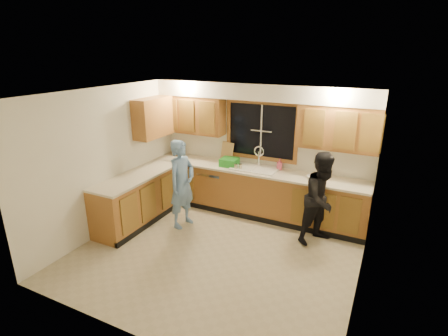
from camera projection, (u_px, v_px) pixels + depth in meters
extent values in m
plane|color=#B3A78A|center=(216.00, 253.00, 5.54)|extent=(4.20, 4.20, 0.00)
plane|color=silver|center=(215.00, 94.00, 4.74)|extent=(4.20, 4.20, 0.00)
plane|color=white|center=(261.00, 148.00, 6.75)|extent=(4.20, 0.00, 4.20)
plane|color=white|center=(108.00, 161.00, 6.02)|extent=(0.00, 3.80, 3.80)
plane|color=white|center=(368.00, 207.00, 4.26)|extent=(0.00, 3.80, 3.80)
cube|color=#A0662E|center=(254.00, 192.00, 6.76)|extent=(4.20, 0.60, 0.88)
cube|color=#A0662E|center=(138.00, 199.00, 6.45)|extent=(0.60, 1.90, 0.88)
cube|color=beige|center=(254.00, 170.00, 6.60)|extent=(4.20, 0.63, 0.04)
cube|color=beige|center=(137.00, 176.00, 6.30)|extent=(0.63, 1.90, 0.04)
cube|color=#A0662E|center=(192.00, 114.00, 7.03)|extent=(1.35, 0.33, 0.75)
cube|color=#A0662E|center=(339.00, 128.00, 5.83)|extent=(1.35, 0.33, 0.75)
cube|color=#A0662E|center=(153.00, 117.00, 6.72)|extent=(0.33, 0.90, 0.75)
cube|color=white|center=(260.00, 92.00, 6.25)|extent=(4.20, 0.35, 0.30)
cube|color=black|center=(261.00, 131.00, 6.64)|extent=(1.30, 0.01, 1.00)
cube|color=#A0662E|center=(262.00, 103.00, 6.46)|extent=(1.44, 0.03, 0.07)
cube|color=#A0662E|center=(260.00, 158.00, 6.80)|extent=(1.44, 0.03, 0.07)
cube|color=#A0662E|center=(229.00, 128.00, 6.92)|extent=(0.07, 0.03, 1.00)
cube|color=#A0662E|center=(297.00, 135.00, 6.34)|extent=(0.07, 0.03, 1.00)
cube|color=white|center=(255.00, 169.00, 6.60)|extent=(0.86, 0.52, 0.03)
cube|color=white|center=(244.00, 171.00, 6.72)|extent=(0.38, 0.42, 0.18)
cube|color=white|center=(265.00, 175.00, 6.54)|extent=(0.38, 0.42, 0.18)
cylinder|color=silver|center=(259.00, 158.00, 6.72)|extent=(0.04, 0.04, 0.28)
torus|color=silver|center=(259.00, 151.00, 6.68)|extent=(0.21, 0.03, 0.21)
cube|color=white|center=(215.00, 187.00, 7.12)|extent=(0.60, 0.56, 0.82)
cube|color=white|center=(117.00, 211.00, 5.97)|extent=(0.58, 0.75, 0.90)
imported|color=#678FC4|center=(182.00, 184.00, 6.20)|extent=(0.47, 0.64, 1.60)
imported|color=black|center=(323.00, 198.00, 5.66)|extent=(0.92, 0.96, 1.56)
cube|color=olive|center=(177.00, 151.00, 7.41)|extent=(0.13, 0.12, 0.20)
cube|color=tan|center=(227.00, 152.00, 7.02)|extent=(0.31, 0.18, 0.39)
cube|color=#259027|center=(229.00, 162.00, 6.77)|extent=(0.33, 0.31, 0.15)
imported|color=#F45C83|center=(280.00, 164.00, 6.55)|extent=(0.11, 0.12, 0.21)
imported|color=silver|center=(313.00, 177.00, 6.12)|extent=(0.23, 0.23, 0.05)
cylinder|color=beige|center=(240.00, 167.00, 6.57)|extent=(0.08, 0.08, 0.11)
cylinder|color=beige|center=(236.00, 167.00, 6.55)|extent=(0.08, 0.08, 0.11)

